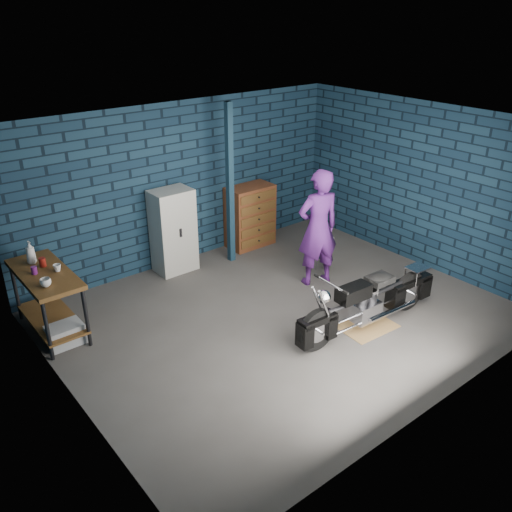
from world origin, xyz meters
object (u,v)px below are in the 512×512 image
(person, at_px, (318,228))
(storage_bin, at_px, (66,334))
(motorcycle, at_px, (369,298))
(locker, at_px, (173,231))
(tool_chest, at_px, (251,216))
(shop_stool, at_px, (324,254))
(workbench, at_px, (50,302))

(person, distance_m, storage_bin, 3.95)
(motorcycle, height_order, locker, locker)
(motorcycle, relative_size, tool_chest, 1.84)
(locker, distance_m, shop_stool, 2.51)
(person, relative_size, shop_stool, 3.25)
(workbench, xyz_separation_m, locker, (2.28, 0.58, 0.24))
(motorcycle, height_order, storage_bin, motorcycle)
(storage_bin, height_order, tool_chest, tool_chest)
(person, bearing_deg, tool_chest, -76.65)
(storage_bin, bearing_deg, person, -12.03)
(storage_bin, xyz_separation_m, tool_chest, (3.86, 0.97, 0.42))
(person, bearing_deg, motorcycle, 91.27)
(workbench, xyz_separation_m, person, (3.80, -1.20, 0.48))
(workbench, distance_m, tool_chest, 3.92)
(storage_bin, bearing_deg, shop_stool, -7.65)
(tool_chest, bearing_deg, storage_bin, -165.84)
(storage_bin, distance_m, tool_chest, 4.00)
(workbench, bearing_deg, shop_stool, -12.74)
(storage_bin, bearing_deg, workbench, 92.93)
(motorcycle, bearing_deg, storage_bin, 150.56)
(storage_bin, bearing_deg, locker, 23.34)
(workbench, height_order, storage_bin, workbench)
(person, distance_m, locker, 2.35)
(locker, height_order, tool_chest, locker)
(shop_stool, bearing_deg, person, -149.85)
(motorcycle, distance_m, shop_stool, 1.82)
(locker, height_order, shop_stool, locker)
(motorcycle, bearing_deg, locker, 113.40)
(motorcycle, xyz_separation_m, storage_bin, (-3.42, 2.20, -0.32))
(person, bearing_deg, locker, -33.54)
(motorcycle, height_order, shop_stool, motorcycle)
(workbench, distance_m, shop_stool, 4.33)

